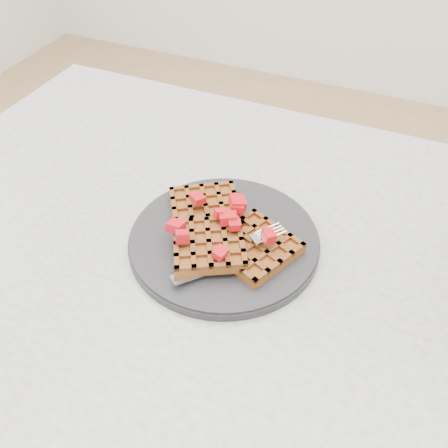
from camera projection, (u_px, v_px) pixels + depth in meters
table at (251, 303)px, 0.79m from camera, size 1.20×0.80×0.75m
plate at (224, 240)px, 0.72m from camera, size 0.28×0.28×0.02m
waffles at (223, 232)px, 0.70m from camera, size 0.23×0.21×0.03m
strawberry_pile at (224, 217)px, 0.69m from camera, size 0.15×0.15×0.02m
fork at (237, 256)px, 0.67m from camera, size 0.13×0.16×0.02m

